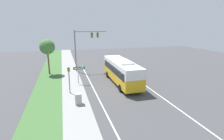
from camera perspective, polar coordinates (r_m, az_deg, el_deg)
The scene contains 11 objects.
ground_plane at distance 23.04m, azimuth 3.41°, elevation -6.34°, with size 80.00×80.00×0.00m, color #424244.
sidewalk at distance 21.90m, azimuth -12.25°, elevation -7.63°, with size 2.80×80.00×0.12m.
grass_verge at distance 21.99m, azimuth -20.67°, elevation -8.19°, with size 3.60×80.00×0.10m.
lane_divider_near at distance 22.19m, azimuth -5.48°, elevation -7.21°, with size 0.14×30.00×0.01m.
lane_divider_far at distance 24.40m, azimuth 11.46°, elevation -5.40°, with size 0.14×30.00×0.01m.
bus at distance 25.00m, azimuth 3.09°, elevation -0.04°, with size 2.73×10.51×3.45m.
signal_gantry at distance 31.46m, azimuth -9.08°, elevation 8.76°, with size 5.70×0.41×7.32m.
pedestrian_signal at distance 21.39m, azimuth -13.85°, elevation -2.07°, with size 0.28×0.34×3.32m.
street_sign at distance 24.88m, azimuth -10.84°, elevation -0.47°, with size 1.63×0.08×2.58m.
utility_cabinet at distance 18.77m, azimuth -10.95°, elevation -9.25°, with size 0.66×0.59×1.17m.
roadside_tree at distance 30.73m, azimuth -20.40°, elevation 7.02°, with size 2.47×2.47×5.85m.
Camera 1 is at (-7.17, -20.32, 8.16)m, focal length 28.00 mm.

